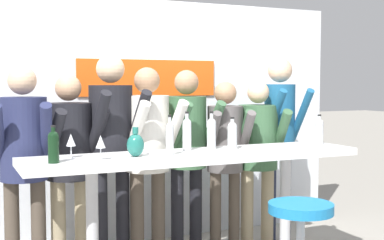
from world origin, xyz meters
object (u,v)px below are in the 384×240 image
(person_center, at_px, (148,144))
(person_right, at_px, (225,147))
(wine_bottle_3, at_px, (53,145))
(person_far_right, at_px, (258,146))
(decorative_vase, at_px, (135,145))
(wine_glass_0, at_px, (101,143))
(wine_bottle_2, at_px, (319,130))
(tasting_table, at_px, (197,171))
(bar_stool, at_px, (300,238))
(person_left, at_px, (70,152))
(wine_bottle_0, at_px, (187,133))
(wine_bottle_4, at_px, (211,132))
(wine_glass_1, at_px, (71,141))
(person_far_left, at_px, (24,150))
(person_rightmost, at_px, (280,126))
(wine_bottle_5, at_px, (170,137))
(wine_bottle_1, at_px, (232,134))
(person_center_right, at_px, (187,141))

(person_center, xyz_separation_m, person_right, (0.77, 0.01, -0.07))
(wine_bottle_3, bearing_deg, person_right, 21.73)
(person_far_right, height_order, wine_bottle_3, person_far_right)
(decorative_vase, bearing_deg, person_right, 29.17)
(wine_glass_0, bearing_deg, decorative_vase, 14.27)
(wine_bottle_2, bearing_deg, tasting_table, -176.76)
(bar_stool, bearing_deg, person_left, 133.47)
(person_right, bearing_deg, wine_bottle_0, -131.54)
(wine_bottle_4, bearing_deg, tasting_table, -147.38)
(person_center, relative_size, wine_bottle_0, 5.45)
(wine_bottle_0, distance_m, wine_bottle_3, 1.13)
(wine_glass_1, bearing_deg, tasting_table, -6.05)
(tasting_table, height_order, person_far_left, person_far_left)
(person_rightmost, distance_m, wine_bottle_3, 2.45)
(wine_bottle_5, xyz_separation_m, wine_glass_0, (-0.54, -0.03, -0.01))
(wine_bottle_1, distance_m, wine_bottle_4, 0.17)
(person_center, relative_size, person_center_right, 1.01)
(person_far_right, distance_m, wine_bottle_5, 1.34)
(person_rightmost, bearing_deg, wine_bottle_1, -140.07)
(wine_bottle_3, bearing_deg, bar_stool, -22.77)
(person_center, bearing_deg, wine_bottle_2, -26.21)
(bar_stool, relative_size, wine_bottle_5, 2.47)
(person_rightmost, height_order, wine_bottle_4, person_rightmost)
(person_center, xyz_separation_m, wine_bottle_1, (0.56, -0.50, 0.10))
(wine_bottle_4, xyz_separation_m, wine_glass_1, (-1.16, -0.02, -0.02))
(tasting_table, relative_size, person_right, 1.69)
(wine_bottle_4, relative_size, decorative_vase, 1.43)
(person_left, relative_size, wine_bottle_1, 6.24)
(person_far_right, xyz_separation_m, person_rightmost, (0.30, 0.08, 0.18))
(wine_bottle_3, distance_m, wine_glass_0, 0.33)
(person_center, height_order, person_right, person_center)
(person_left, relative_size, decorative_vase, 7.55)
(person_left, height_order, wine_bottle_5, person_left)
(person_left, bearing_deg, person_rightmost, -9.97)
(wine_bottle_4, bearing_deg, wine_bottle_3, -170.40)
(wine_bottle_4, bearing_deg, person_far_left, 163.03)
(person_right, xyz_separation_m, person_rightmost, (0.65, 0.07, 0.17))
(wine_bottle_1, relative_size, wine_glass_0, 1.50)
(tasting_table, bearing_deg, wine_glass_0, -172.80)
(decorative_vase, bearing_deg, wine_glass_1, 163.75)
(person_center_right, bearing_deg, person_far_left, 176.26)
(bar_stool, relative_size, decorative_vase, 3.44)
(wine_bottle_3, bearing_deg, wine_bottle_2, 4.13)
(bar_stool, distance_m, wine_bottle_0, 1.22)
(wine_bottle_1, relative_size, decorative_vase, 1.21)
(wine_bottle_2, bearing_deg, person_center_right, 150.91)
(wine_glass_0, bearing_deg, person_rightmost, 20.36)
(person_left, bearing_deg, person_center_right, -9.35)
(person_rightmost, bearing_deg, person_right, -168.07)
(person_left, xyz_separation_m, wine_bottle_2, (2.11, -0.56, 0.15))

